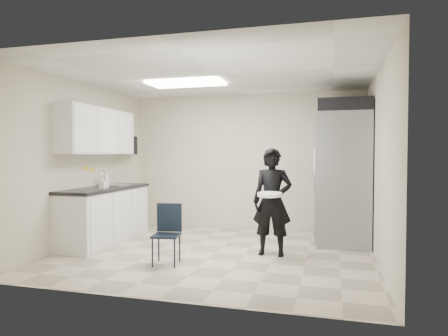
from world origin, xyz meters
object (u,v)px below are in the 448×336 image
(folding_chair, at_px, (166,236))
(man_tuxedo, at_px, (272,202))
(commercial_fridge, at_px, (343,178))
(lower_counter, at_px, (105,216))

(folding_chair, xyz_separation_m, man_tuxedo, (1.27, 0.86, 0.39))
(commercial_fridge, xyz_separation_m, folding_chair, (-2.27, -2.05, -0.67))
(commercial_fridge, height_order, man_tuxedo, commercial_fridge)
(folding_chair, height_order, man_tuxedo, man_tuxedo)
(lower_counter, relative_size, man_tuxedo, 1.24)
(folding_chair, distance_m, man_tuxedo, 1.58)
(lower_counter, bearing_deg, man_tuxedo, -2.32)
(folding_chair, relative_size, man_tuxedo, 0.50)
(lower_counter, relative_size, commercial_fridge, 0.90)
(commercial_fridge, relative_size, man_tuxedo, 1.37)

